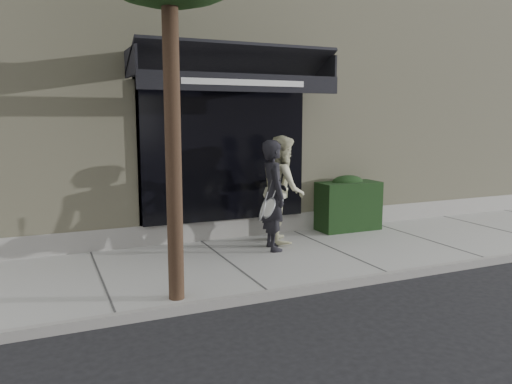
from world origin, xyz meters
name	(u,v)px	position (x,y,z in m)	size (l,w,h in m)	color
ground	(334,255)	(0.00, 0.00, 0.00)	(80.00, 80.00, 0.00)	black
sidewalk	(334,252)	(0.00, 0.00, 0.06)	(20.00, 3.00, 0.12)	#9C9C97
curb	(390,276)	(0.00, -1.55, 0.07)	(20.00, 0.10, 0.14)	gray
building_facade	(233,106)	(-0.01, 4.96, 2.74)	(14.30, 8.04, 5.64)	#B9B28D
hedge	(347,204)	(1.10, 1.25, 0.66)	(1.30, 0.70, 1.14)	black
pedestrian_front	(273,195)	(-1.01, 0.40, 1.09)	(0.77, 0.93, 1.93)	black
pedestrian_back	(283,189)	(-0.59, 0.86, 1.12)	(1.01, 1.15, 1.99)	beige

